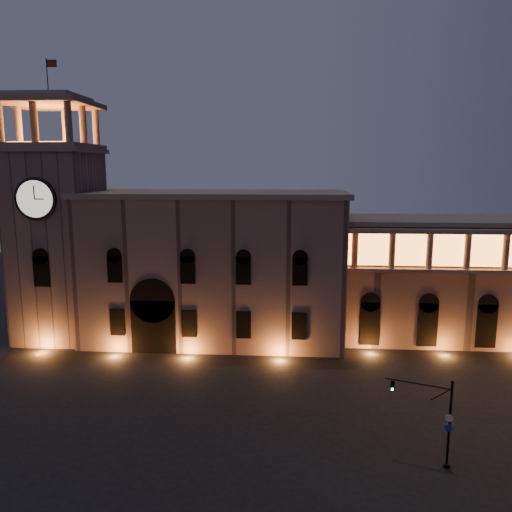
% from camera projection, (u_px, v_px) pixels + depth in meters
% --- Properties ---
extents(ground, '(160.00, 160.00, 0.00)m').
position_uv_depth(ground, '(200.00, 430.00, 39.15)').
color(ground, black).
rests_on(ground, ground).
extents(government_building, '(30.80, 12.80, 17.60)m').
position_uv_depth(government_building, '(214.00, 266.00, 59.33)').
color(government_building, '#806154').
rests_on(government_building, ground).
extents(clock_tower, '(9.80, 9.80, 32.40)m').
position_uv_depth(clock_tower, '(58.00, 235.00, 58.99)').
color(clock_tower, '#806154').
rests_on(clock_tower, ground).
extents(colonnade_wing, '(40.60, 11.50, 14.50)m').
position_uv_depth(colonnade_wing, '(501.00, 279.00, 59.21)').
color(colonnade_wing, '#7B5C4F').
rests_on(colonnade_wing, ground).
extents(traffic_light, '(4.34, 1.86, 6.32)m').
position_uv_depth(traffic_light, '(437.00, 420.00, 33.99)').
color(traffic_light, black).
rests_on(traffic_light, ground).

